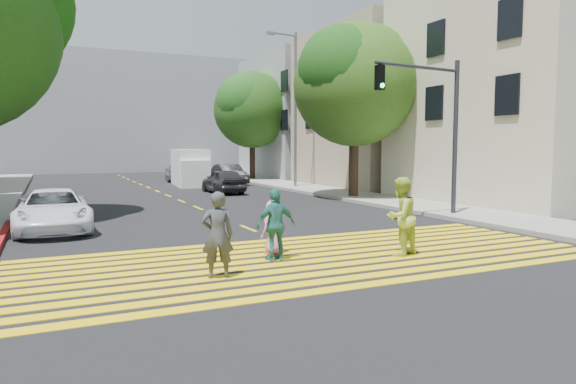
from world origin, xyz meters
TOP-DOWN VIEW (x-y plane):
  - ground at (0.00, 0.00)m, footprint 120.00×120.00m
  - sidewalk_right at (8.50, 15.00)m, footprint 3.00×60.00m
  - crosswalk at (0.00, 1.28)m, footprint 13.40×5.30m
  - lane_line at (0.00, 22.50)m, footprint 0.12×34.40m
  - building_right_cream at (15.00, 8.00)m, footprint 10.00×10.00m
  - building_right_tan at (15.00, 19.00)m, footprint 10.00×10.00m
  - building_right_grey at (15.00, 30.00)m, footprint 10.00×10.00m
  - backdrop_block at (0.00, 48.00)m, footprint 30.00×8.00m
  - tree_right_near at (8.09, 12.58)m, footprint 7.38×7.18m
  - tree_right_far at (8.60, 27.92)m, footprint 7.54×7.48m
  - pedestrian_man at (-2.70, 0.48)m, footprint 0.70×0.53m
  - pedestrian_woman at (1.87, 0.69)m, footprint 1.07×0.94m
  - pedestrian_child at (-0.82, 2.06)m, footprint 0.75×0.61m
  - pedestrian_extra at (-1.03, 1.45)m, footprint 0.98×0.47m
  - white_sedan at (-5.58, 8.10)m, footprint 2.16×4.62m
  - dark_car_near at (3.12, 18.25)m, footprint 1.63×4.01m
  - silver_car at (3.11, 29.34)m, footprint 2.46×4.65m
  - dark_car_parked at (5.51, 24.44)m, footprint 1.54×4.23m
  - white_van at (2.84, 24.45)m, footprint 2.38×5.25m
  - traffic_signal at (6.75, 5.22)m, footprint 3.86×0.64m
  - street_lamp at (7.93, 19.33)m, footprint 2.14×0.55m

SIDE VIEW (x-z plane):
  - ground at x=0.00m, z-range 0.00..0.00m
  - lane_line at x=0.00m, z-range 0.00..0.01m
  - crosswalk at x=0.00m, z-range 0.00..0.01m
  - sidewalk_right at x=8.50m, z-range 0.00..0.15m
  - white_sedan at x=-5.58m, z-range 0.00..1.28m
  - silver_car at x=3.11m, z-range 0.00..1.28m
  - pedestrian_child at x=-0.82m, z-range 0.00..1.31m
  - dark_car_near at x=3.12m, z-range 0.00..1.36m
  - dark_car_parked at x=5.51m, z-range 0.00..1.39m
  - pedestrian_extra at x=-1.03m, z-range 0.00..1.63m
  - pedestrian_man at x=-2.70m, z-range 0.00..1.72m
  - pedestrian_woman at x=1.87m, z-range 0.00..1.86m
  - white_van at x=2.84m, z-range -0.06..2.34m
  - traffic_signal at x=6.75m, z-range 0.83..6.50m
  - building_right_cream at x=15.00m, z-range 0.00..10.00m
  - building_right_tan at x=15.00m, z-range 0.00..10.00m
  - building_right_grey at x=15.00m, z-range 0.00..10.00m
  - street_lamp at x=7.93m, z-range 0.70..10.15m
  - tree_right_far at x=8.60m, z-range 1.48..9.92m
  - tree_right_near at x=8.09m, z-range 1.54..10.28m
  - backdrop_block at x=0.00m, z-range 0.00..12.00m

